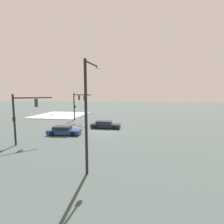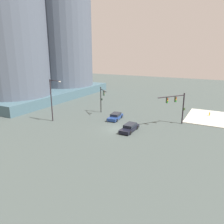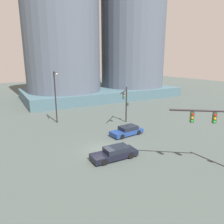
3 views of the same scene
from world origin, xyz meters
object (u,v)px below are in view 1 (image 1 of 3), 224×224
traffic_signal_opposite_side (23,112)px  sedan_car_approaching (105,125)px  streetlamp_curved_arm (88,108)px  traffic_signal_near_corner (78,102)px  fire_hydrant_on_curb (51,115)px  sedan_car_waiting_far (64,131)px

traffic_signal_opposite_side → sedan_car_approaching: 12.66m
streetlamp_curved_arm → sedan_car_approaching: 15.76m
traffic_signal_near_corner → traffic_signal_opposite_side: size_ratio=1.02×
sedan_car_approaching → fire_hydrant_on_curb: sedan_car_approaching is taller
traffic_signal_opposite_side → sedan_car_approaching: traffic_signal_opposite_side is taller
streetlamp_curved_arm → fire_hydrant_on_curb: streetlamp_curved_arm is taller
traffic_signal_opposite_side → fire_hydrant_on_curb: (8.40, -20.97, -3.22)m
traffic_signal_opposite_side → sedan_car_waiting_far: size_ratio=1.22×
traffic_signal_opposite_side → fire_hydrant_on_curb: traffic_signal_opposite_side is taller
traffic_signal_opposite_side → streetlamp_curved_arm: streetlamp_curved_arm is taller
sedan_car_waiting_far → traffic_signal_near_corner: bearing=94.8°
sedan_car_approaching → fire_hydrant_on_curb: bearing=145.5°
fire_hydrant_on_curb → sedan_car_approaching: bearing=144.7°
traffic_signal_near_corner → streetlamp_curved_arm: bearing=-30.9°
traffic_signal_near_corner → traffic_signal_opposite_side: traffic_signal_near_corner is taller
traffic_signal_opposite_side → fire_hydrant_on_curb: size_ratio=7.99×
streetlamp_curved_arm → sedan_car_waiting_far: streetlamp_curved_arm is taller
traffic_signal_opposite_side → streetlamp_curved_arm: bearing=-75.9°
traffic_signal_near_corner → sedan_car_approaching: 10.01m
traffic_signal_near_corner → sedan_car_approaching: (-7.02, 6.26, -3.44)m
traffic_signal_near_corner → fire_hydrant_on_curb: size_ratio=8.17×
traffic_signal_opposite_side → streetlamp_curved_arm: 10.78m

